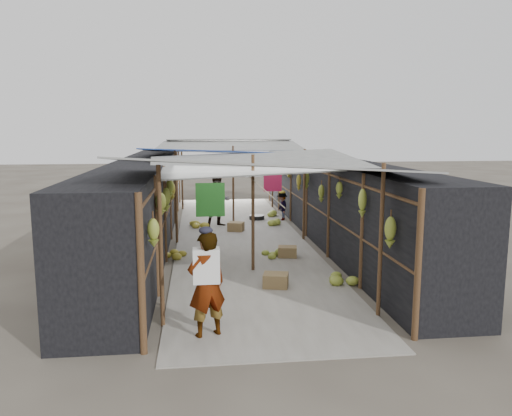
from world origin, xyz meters
name	(u,v)px	position (x,y,z in m)	size (l,w,h in m)	color
ground	(273,321)	(0.00, 0.00, 0.00)	(80.00, 80.00, 0.00)	#6B6356
aisle_slab	(240,237)	(0.00, 6.50, 0.01)	(3.60, 16.00, 0.02)	#9E998E
stall_left	(145,200)	(-2.70, 6.50, 1.15)	(1.40, 15.00, 2.30)	black
stall_right	(330,197)	(2.70, 6.50, 1.15)	(1.40, 15.00, 2.30)	black
crate_near	(276,281)	(0.31, 1.72, 0.15)	(0.49, 0.39, 0.29)	#93784B
crate_mid	(287,252)	(0.98, 4.06, 0.14)	(0.46, 0.37, 0.28)	#93784B
crate_back	(236,227)	(-0.04, 7.38, 0.15)	(0.46, 0.38, 0.29)	#93784B
black_basin	(257,218)	(0.84, 9.34, 0.08)	(0.54, 0.54, 0.16)	black
vendor_elderly	(207,285)	(-1.10, -0.50, 0.82)	(0.60, 0.39, 1.65)	white
shopper_blue	(218,201)	(-0.54, 8.28, 0.84)	(0.81, 0.63, 1.67)	navy
vendor_seated	(282,207)	(1.70, 9.06, 0.50)	(0.64, 0.37, 0.99)	#45413C
market_canopy	(239,155)	(0.03, 6.84, 2.41)	(5.62, 15.20, 2.77)	brown
hanging_bananas	(236,182)	(-0.11, 6.43, 1.66)	(3.95, 13.80, 0.82)	olive
floor_bananas	(241,236)	(-0.01, 6.03, 0.15)	(3.98, 8.43, 0.35)	olive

